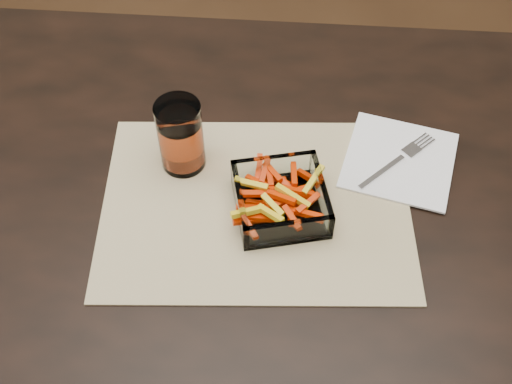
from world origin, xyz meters
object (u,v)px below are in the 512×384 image
glass_bowl (281,201)px  fork (399,159)px  dining_table (292,251)px  tumbler (181,138)px

glass_bowl → fork: bearing=30.5°
fork → dining_table: bearing=-97.6°
dining_table → glass_bowl: size_ratio=10.48×
glass_bowl → tumbler: 0.18m
dining_table → fork: 0.22m
dining_table → fork: size_ratio=12.87×
fork → glass_bowl: bearing=-104.0°
dining_table → tumbler: size_ratio=13.51×
glass_bowl → fork: size_ratio=1.23×
tumbler → fork: bearing=4.4°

